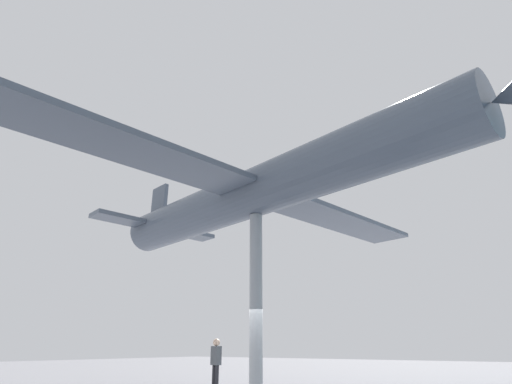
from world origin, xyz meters
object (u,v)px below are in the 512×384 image
at_px(support_pylon_central, 256,301).
at_px(visitor_person, 258,360).
at_px(suspended_airplane, 261,190).
at_px(visitor_second, 216,360).

xyz_separation_m(support_pylon_central, visitor_person, (-3.24, -2.22, -1.79)).
height_order(suspended_airplane, visitor_second, suspended_airplane).
height_order(support_pylon_central, suspended_airplane, suspended_airplane).
distance_m(support_pylon_central, visitor_person, 4.32).
height_order(support_pylon_central, visitor_person, support_pylon_central).
distance_m(suspended_airplane, visitor_person, 6.77).
height_order(support_pylon_central, visitor_second, support_pylon_central).
bearing_deg(visitor_second, support_pylon_central, -12.12).
relative_size(visitor_person, visitor_second, 0.99).
bearing_deg(visitor_person, suspended_airplane, -25.82).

